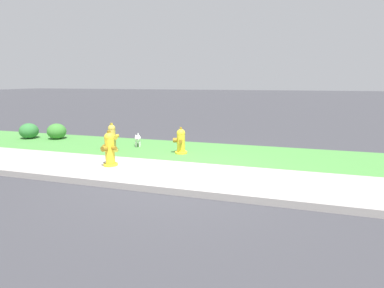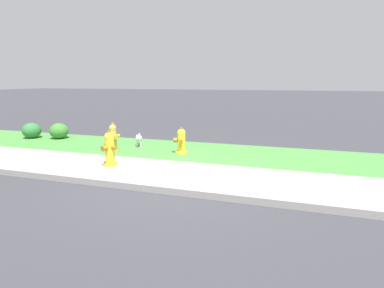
# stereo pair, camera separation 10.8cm
# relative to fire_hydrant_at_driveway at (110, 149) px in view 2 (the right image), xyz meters

# --- Properties ---
(ground_plane) EXTENTS (120.00, 120.00, 0.00)m
(ground_plane) POSITION_rel_fire_hydrant_at_driveway_xyz_m (1.66, -0.17, -0.38)
(ground_plane) COLOR #38383D
(sidewalk_pavement) EXTENTS (18.00, 1.84, 0.01)m
(sidewalk_pavement) POSITION_rel_fire_hydrant_at_driveway_xyz_m (1.66, -0.17, -0.38)
(sidewalk_pavement) COLOR #9E9993
(sidewalk_pavement) RESTS_ON ground
(grass_verge) EXTENTS (18.00, 2.30, 0.01)m
(grass_verge) POSITION_rel_fire_hydrant_at_driveway_xyz_m (1.66, 1.90, -0.38)
(grass_verge) COLOR #47893D
(grass_verge) RESTS_ON ground
(street_curb) EXTENTS (18.00, 0.16, 0.12)m
(street_curb) POSITION_rel_fire_hydrant_at_driveway_xyz_m (1.66, -1.17, -0.32)
(street_curb) COLOR #9E9993
(street_curb) RESTS_ON ground
(fire_hydrant_at_driveway) EXTENTS (0.39, 0.37, 0.79)m
(fire_hydrant_at_driveway) POSITION_rel_fire_hydrant_at_driveway_xyz_m (0.00, 0.00, 0.00)
(fire_hydrant_at_driveway) COLOR yellow
(fire_hydrant_at_driveway) RESTS_ON ground
(fire_hydrant_by_grass_verge) EXTENTS (0.37, 0.40, 0.68)m
(fire_hydrant_by_grass_verge) POSITION_rel_fire_hydrant_at_driveway_xyz_m (1.12, 1.55, -0.06)
(fire_hydrant_by_grass_verge) COLOR yellow
(fire_hydrant_by_grass_verge) RESTS_ON ground
(fire_hydrant_mid_block) EXTENTS (0.34, 0.36, 0.76)m
(fire_hydrant_mid_block) POSITION_rel_fire_hydrant_at_driveway_xyz_m (-0.67, 1.23, -0.01)
(fire_hydrant_mid_block) COLOR gold
(fire_hydrant_mid_block) RESTS_ON ground
(small_white_dog) EXTENTS (0.31, 0.48, 0.38)m
(small_white_dog) POSITION_rel_fire_hydrant_at_driveway_xyz_m (-0.34, 2.01, -0.16)
(small_white_dog) COLOR white
(small_white_dog) RESTS_ON ground
(shrub_bush_mid_verge) EXTENTS (0.59, 0.59, 0.50)m
(shrub_bush_mid_verge) POSITION_rel_fire_hydrant_at_driveway_xyz_m (-3.36, 2.30, -0.13)
(shrub_bush_mid_verge) COLOR #3D7F33
(shrub_bush_mid_verge) RESTS_ON ground
(shrub_bush_far_verge) EXTENTS (0.58, 0.58, 0.50)m
(shrub_bush_far_verge) POSITION_rel_fire_hydrant_at_driveway_xyz_m (-4.28, 2.11, -0.13)
(shrub_bush_far_verge) COLOR #337538
(shrub_bush_far_verge) RESTS_ON ground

